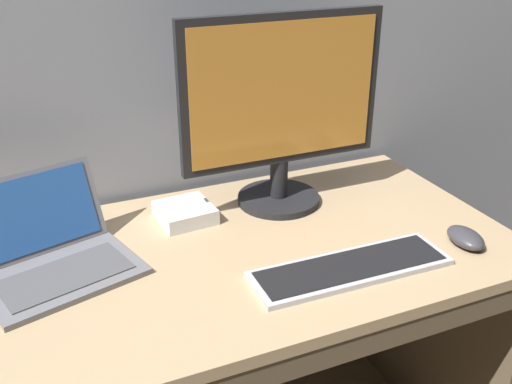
% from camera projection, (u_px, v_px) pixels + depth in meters
% --- Properties ---
extents(desk, '(1.43, 0.72, 0.77)m').
position_uv_depth(desk, '(221.00, 340.00, 1.48)').
color(desk, tan).
rests_on(desk, ground).
extents(laptop_space_gray, '(0.38, 0.36, 0.20)m').
position_uv_depth(laptop_space_gray, '(54.00, 256.00, 1.29)').
color(laptop_space_gray, slate).
rests_on(laptop_space_gray, desk).
extents(external_monitor, '(0.54, 0.22, 0.51)m').
position_uv_depth(external_monitor, '(282.00, 111.00, 1.49)').
color(external_monitor, black).
rests_on(external_monitor, desk).
extents(wired_keyboard, '(0.46, 0.15, 0.02)m').
position_uv_depth(wired_keyboard, '(351.00, 268.00, 1.30)').
color(wired_keyboard, '#BCBCC1').
rests_on(wired_keyboard, desk).
extents(computer_mouse, '(0.08, 0.11, 0.04)m').
position_uv_depth(computer_mouse, '(465.00, 238.00, 1.40)').
color(computer_mouse, '#38383D').
rests_on(computer_mouse, desk).
extents(external_drive_box, '(0.15, 0.15, 0.04)m').
position_uv_depth(external_drive_box, '(185.00, 213.00, 1.51)').
color(external_drive_box, silver).
rests_on(external_drive_box, desk).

